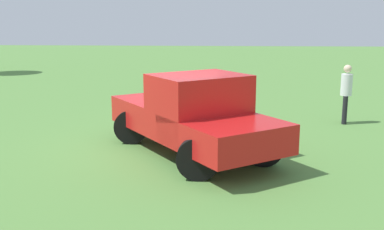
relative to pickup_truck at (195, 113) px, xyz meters
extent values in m
plane|color=#54843D|center=(0.75, -0.79, -0.96)|extent=(80.00, 80.00, 0.00)
cylinder|color=black|center=(1.61, -0.87, -0.54)|extent=(0.83, 0.22, 0.83)
cylinder|color=black|center=(0.29, -1.81, -0.54)|extent=(0.83, 0.22, 0.83)
cylinder|color=black|center=(-0.15, 1.61, -0.54)|extent=(0.83, 0.22, 0.83)
cylinder|color=black|center=(-1.47, 0.68, -0.54)|extent=(0.83, 0.22, 0.83)
cube|color=red|center=(0.90, -1.26, -0.20)|extent=(2.66, 2.66, 0.64)
cube|color=red|center=(-0.09, 0.13, 0.18)|extent=(2.44, 2.35, 1.40)
cube|color=slate|center=(-0.09, 0.13, 0.62)|extent=(2.18, 2.07, 0.48)
cube|color=red|center=(-0.64, 0.91, -0.22)|extent=(2.88, 2.97, 0.60)
cube|color=silver|center=(1.41, -1.99, -0.46)|extent=(1.56, 1.16, 0.16)
cylinder|color=black|center=(-4.15, -3.33, -0.54)|extent=(0.14, 0.14, 0.83)
cylinder|color=black|center=(-4.20, -3.52, -0.54)|extent=(0.14, 0.14, 0.83)
cylinder|color=silver|center=(-4.18, -3.43, 0.18)|extent=(0.39, 0.39, 0.62)
sphere|color=beige|center=(-4.18, -3.43, 0.64)|extent=(0.22, 0.22, 0.22)
cone|color=orange|center=(2.27, -4.37, -0.68)|extent=(0.32, 0.32, 0.55)
camera|label=1|loc=(-0.56, 9.88, 2.07)|focal=42.85mm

